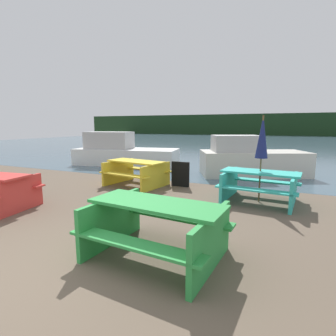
{
  "coord_description": "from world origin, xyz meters",
  "views": [
    {
      "loc": [
        2.79,
        -1.88,
        1.82
      ],
      "look_at": [
        0.37,
        3.58,
        0.85
      ],
      "focal_mm": 28.0,
      "sensor_mm": 36.0,
      "label": 1
    }
  ],
  "objects_px": {
    "signboard": "(180,174)",
    "boat_second": "(122,153)",
    "picnic_table_teal": "(260,183)",
    "picnic_table_green": "(156,224)",
    "picnic_table_yellow": "(136,171)",
    "boat": "(250,160)",
    "umbrella_navy": "(262,138)"
  },
  "relations": [
    {
      "from": "picnic_table_green",
      "to": "boat_second",
      "type": "bearing_deg",
      "value": 126.58
    },
    {
      "from": "picnic_table_teal",
      "to": "boat",
      "type": "xyz_separation_m",
      "value": [
        -0.63,
        3.5,
        0.12
      ]
    },
    {
      "from": "umbrella_navy",
      "to": "picnic_table_green",
      "type": "bearing_deg",
      "value": -107.61
    },
    {
      "from": "picnic_table_green",
      "to": "boat",
      "type": "relative_size",
      "value": 0.49
    },
    {
      "from": "picnic_table_green",
      "to": "picnic_table_yellow",
      "type": "height_order",
      "value": "picnic_table_green"
    },
    {
      "from": "boat_second",
      "to": "picnic_table_teal",
      "type": "bearing_deg",
      "value": -40.49
    },
    {
      "from": "umbrella_navy",
      "to": "boat_second",
      "type": "bearing_deg",
      "value": 149.32
    },
    {
      "from": "boat",
      "to": "picnic_table_green",
      "type": "bearing_deg",
      "value": -118.14
    },
    {
      "from": "umbrella_navy",
      "to": "boat_second",
      "type": "height_order",
      "value": "umbrella_navy"
    },
    {
      "from": "signboard",
      "to": "picnic_table_green",
      "type": "bearing_deg",
      "value": -73.25
    },
    {
      "from": "picnic_table_green",
      "to": "signboard",
      "type": "xyz_separation_m",
      "value": [
        -1.24,
        4.13,
        -0.1
      ]
    },
    {
      "from": "boat",
      "to": "signboard",
      "type": "relative_size",
      "value": 5.44
    },
    {
      "from": "picnic_table_teal",
      "to": "picnic_table_yellow",
      "type": "relative_size",
      "value": 0.95
    },
    {
      "from": "picnic_table_green",
      "to": "picnic_table_teal",
      "type": "height_order",
      "value": "picnic_table_green"
    },
    {
      "from": "umbrella_navy",
      "to": "picnic_table_yellow",
      "type": "bearing_deg",
      "value": 174.92
    },
    {
      "from": "umbrella_navy",
      "to": "boat",
      "type": "xyz_separation_m",
      "value": [
        -0.63,
        3.5,
        -0.98
      ]
    },
    {
      "from": "umbrella_navy",
      "to": "signboard",
      "type": "xyz_separation_m",
      "value": [
        -2.32,
        0.73,
        -1.17
      ]
    },
    {
      "from": "picnic_table_green",
      "to": "umbrella_navy",
      "type": "distance_m",
      "value": 3.72
    },
    {
      "from": "boat",
      "to": "signboard",
      "type": "distance_m",
      "value": 3.25
    },
    {
      "from": "picnic_table_yellow",
      "to": "boat_second",
      "type": "relative_size",
      "value": 0.4
    },
    {
      "from": "picnic_table_teal",
      "to": "signboard",
      "type": "relative_size",
      "value": 2.52
    },
    {
      "from": "boat_second",
      "to": "signboard",
      "type": "height_order",
      "value": "boat_second"
    },
    {
      "from": "boat",
      "to": "signboard",
      "type": "xyz_separation_m",
      "value": [
        -1.69,
        -2.77,
        -0.19
      ]
    },
    {
      "from": "picnic_table_green",
      "to": "boat",
      "type": "xyz_separation_m",
      "value": [
        0.45,
        6.89,
        0.1
      ]
    },
    {
      "from": "umbrella_navy",
      "to": "signboard",
      "type": "bearing_deg",
      "value": 162.47
    },
    {
      "from": "picnic_table_green",
      "to": "picnic_table_yellow",
      "type": "relative_size",
      "value": 1.0
    },
    {
      "from": "signboard",
      "to": "boat",
      "type": "bearing_deg",
      "value": 58.58
    },
    {
      "from": "boat_second",
      "to": "signboard",
      "type": "relative_size",
      "value": 6.61
    },
    {
      "from": "picnic_table_teal",
      "to": "picnic_table_yellow",
      "type": "bearing_deg",
      "value": 174.92
    },
    {
      "from": "picnic_table_teal",
      "to": "boat_second",
      "type": "relative_size",
      "value": 0.38
    },
    {
      "from": "picnic_table_green",
      "to": "signboard",
      "type": "bearing_deg",
      "value": 106.75
    },
    {
      "from": "signboard",
      "to": "boat_second",
      "type": "bearing_deg",
      "value": 143.13
    }
  ]
}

